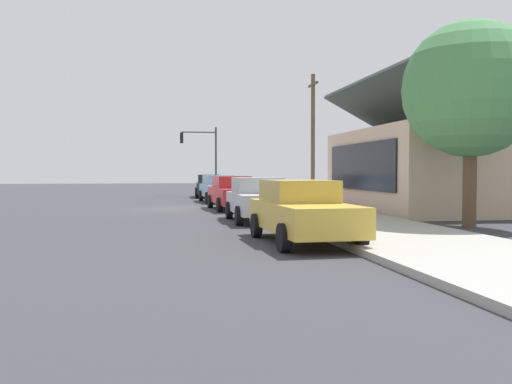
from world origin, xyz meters
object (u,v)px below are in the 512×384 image
object	(u,v)px
car_skyblue	(219,188)
traffic_light_main	(202,149)
car_charcoal	(209,186)
car_silver	(259,199)
utility_pole_wooden	(313,135)
fire_hydrant_red	(247,195)
car_cherry	(233,192)
shade_tree	(471,90)
car_mustard	(302,211)

from	to	relation	value
car_skyblue	traffic_light_main	bearing A→B (deg)	178.82
car_charcoal	car_skyblue	world-z (taller)	same
car_silver	traffic_light_main	distance (m)	23.24
utility_pole_wooden	fire_hydrant_red	bearing A→B (deg)	-79.90
car_skyblue	car_cherry	distance (m)	6.69
car_silver	shade_tree	size ratio (longest dim) A/B	0.67
car_charcoal	utility_pole_wooden	size ratio (longest dim) A/B	0.60
car_charcoal	car_skyblue	size ratio (longest dim) A/B	0.91
car_cherry	shade_tree	size ratio (longest dim) A/B	0.74
shade_tree	traffic_light_main	distance (m)	27.25
car_silver	shade_tree	world-z (taller)	shade_tree
traffic_light_main	utility_pole_wooden	world-z (taller)	utility_pole_wooden
car_skyblue	shade_tree	world-z (taller)	shade_tree
car_skyblue	fire_hydrant_red	distance (m)	2.31
car_skyblue	car_cherry	world-z (taller)	same
car_cherry	fire_hydrant_red	world-z (taller)	car_cherry
car_mustard	utility_pole_wooden	distance (m)	19.32
car_charcoal	car_silver	xyz separation A→B (m)	(19.53, 0.07, 0.00)
car_silver	car_mustard	xyz separation A→B (m)	(6.24, 0.01, 0.00)
car_skyblue	car_mustard	world-z (taller)	same
car_silver	car_mustard	size ratio (longest dim) A/B	0.93
car_charcoal	shade_tree	size ratio (longest dim) A/B	0.67
car_charcoal	car_cherry	bearing A→B (deg)	3.02
car_skyblue	car_mustard	bearing A→B (deg)	-2.48
fire_hydrant_red	car_skyblue	bearing A→B (deg)	-142.01
car_skyblue	traffic_light_main	distance (m)	10.30
car_charcoal	car_cherry	distance (m)	13.08
car_charcoal	car_mustard	bearing A→B (deg)	3.41
car_cherry	car_silver	distance (m)	6.45
car_mustard	fire_hydrant_red	bearing A→B (deg)	173.39
shade_tree	utility_pole_wooden	xyz separation A→B (m)	(-15.39, -0.97, -0.51)
car_silver	fire_hydrant_red	size ratio (longest dim) A/B	6.30
traffic_light_main	car_mustard	bearing A→B (deg)	0.60
car_charcoal	car_skyblue	xyz separation A→B (m)	(6.39, 0.03, 0.00)
shade_tree	fire_hydrant_red	world-z (taller)	shade_tree
car_cherry	car_silver	size ratio (longest dim) A/B	1.11
car_silver	fire_hydrant_red	bearing A→B (deg)	173.35
car_cherry	car_mustard	size ratio (longest dim) A/B	1.03
car_skyblue	traffic_light_main	size ratio (longest dim) A/B	0.95
car_charcoal	car_mustard	size ratio (longest dim) A/B	0.93
car_mustard	car_skyblue	bearing A→B (deg)	177.95
car_cherry	utility_pole_wooden	size ratio (longest dim) A/B	0.66
car_silver	car_cherry	bearing A→B (deg)	-178.77
car_skyblue	car_silver	size ratio (longest dim) A/B	1.10
car_cherry	utility_pole_wooden	distance (m)	8.43
car_cherry	car_silver	world-z (taller)	same
car_charcoal	car_silver	world-z (taller)	same
car_skyblue	car_silver	xyz separation A→B (m)	(13.14, 0.04, -0.00)
car_cherry	car_mustard	world-z (taller)	same
car_silver	utility_pole_wooden	size ratio (longest dim) A/B	0.60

